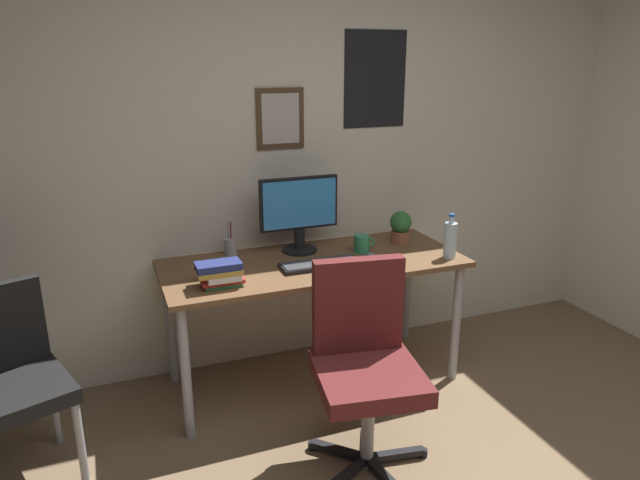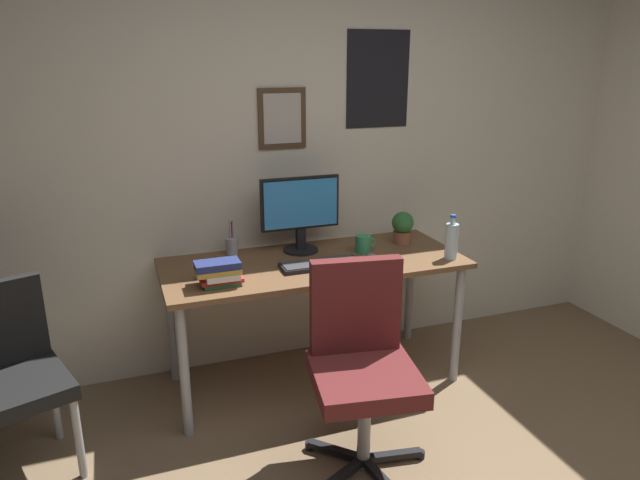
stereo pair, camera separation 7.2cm
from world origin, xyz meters
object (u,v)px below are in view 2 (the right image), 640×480
coffee_mug_near (363,244)px  book_stack_left (219,273)px  side_chair (10,370)px  keyboard (320,264)px  office_chair (361,356)px  potted_plant (402,227)px  computer_mouse (372,257)px  pen_cup (232,245)px  monitor (300,211)px  water_bottle (452,240)px

coffee_mug_near → book_stack_left: bearing=-166.0°
side_chair → keyboard: bearing=6.0°
office_chair → potted_plant: office_chair is taller
computer_mouse → potted_plant: bearing=36.0°
office_chair → coffee_mug_near: office_chair is taller
computer_mouse → book_stack_left: 0.86m
potted_plant → office_chair: bearing=-127.1°
keyboard → coffee_mug_near: bearing=23.5°
computer_mouse → pen_cup: pen_cup is taller
computer_mouse → coffee_mug_near: (0.01, 0.14, 0.03)m
potted_plant → monitor: bearing=173.2°
side_chair → potted_plant: size_ratio=4.49×
office_chair → computer_mouse: bearing=61.9°
monitor → computer_mouse: size_ratio=4.18×
monitor → potted_plant: bearing=-6.8°
pen_cup → keyboard: bearing=-42.4°
office_chair → keyboard: 0.66m
keyboard → monitor: bearing=93.5°
office_chair → side_chair: office_chair is taller
keyboard → water_bottle: 0.74m
monitor → potted_plant: 0.64m
water_bottle → potted_plant: 0.36m
side_chair → monitor: size_ratio=1.90×
monitor → computer_mouse: 0.48m
water_bottle → pen_cup: 1.23m
office_chair → keyboard: size_ratio=2.21×
potted_plant → side_chair: bearing=-170.1°
monitor → coffee_mug_near: size_ratio=3.65×
monitor → coffee_mug_near: (0.33, -0.15, -0.19)m
monitor → keyboard: bearing=-86.5°
potted_plant → book_stack_left: 1.19m
pen_cup → potted_plant: bearing=-9.0°
office_chair → computer_mouse: size_ratio=8.64×
computer_mouse → pen_cup: size_ratio=0.55×
monitor → computer_mouse: bearing=-42.5°
office_chair → monitor: (0.01, 0.90, 0.45)m
pen_cup → monitor: bearing=-12.5°
office_chair → computer_mouse: (0.33, 0.61, 0.23)m
keyboard → office_chair: bearing=-92.5°
monitor → water_bottle: bearing=-28.8°
computer_mouse → water_bottle: bearing=-15.5°
side_chair → pen_cup: pen_cup is taller
office_chair → book_stack_left: size_ratio=4.14×
keyboard → computer_mouse: size_ratio=3.91×
monitor → potted_plant: size_ratio=2.36×
water_bottle → potted_plant: water_bottle is taller
monitor → potted_plant: (0.62, -0.07, -0.14)m
potted_plant → computer_mouse: bearing=-144.0°
computer_mouse → coffee_mug_near: 0.15m
computer_mouse → coffee_mug_near: size_ratio=0.87×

